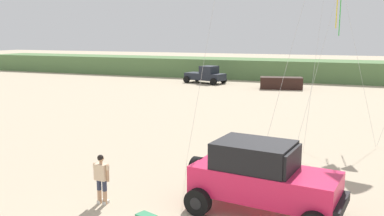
# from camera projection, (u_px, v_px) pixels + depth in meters

# --- Properties ---
(dune_ridge) EXTENTS (90.00, 6.48, 2.40)m
(dune_ridge) POSITION_uv_depth(u_px,v_px,m) (289.00, 70.00, 51.29)
(dune_ridge) COLOR #567A47
(dune_ridge) RESTS_ON ground_plane
(jeep) EXTENTS (4.97, 2.88, 2.26)m
(jeep) POSITION_uv_depth(u_px,v_px,m) (262.00, 177.00, 12.72)
(jeep) COLOR #EA2151
(jeep) RESTS_ON ground_plane
(person_watching) EXTENTS (0.62, 0.32, 1.67)m
(person_watching) POSITION_uv_depth(u_px,v_px,m) (101.00, 176.00, 13.54)
(person_watching) COLOR tan
(person_watching) RESTS_ON ground_plane
(distant_pickup) EXTENTS (4.93, 3.40, 1.98)m
(distant_pickup) POSITION_uv_depth(u_px,v_px,m) (206.00, 75.00, 47.33)
(distant_pickup) COLOR #1E232D
(distant_pickup) RESTS_ON ground_plane
(distant_sedan) EXTENTS (4.47, 2.57, 1.20)m
(distant_sedan) POSITION_uv_depth(u_px,v_px,m) (281.00, 83.00, 42.43)
(distant_sedan) COLOR black
(distant_sedan) RESTS_ON ground_plane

